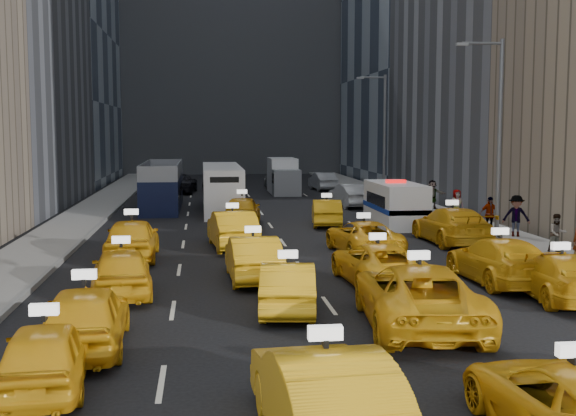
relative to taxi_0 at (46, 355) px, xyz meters
name	(u,v)px	position (x,y,z in m)	size (l,w,h in m)	color
ground	(342,324)	(6.73, 4.03, -0.69)	(160.00, 160.00, 0.00)	black
sidewalk_west	(85,216)	(-3.77, 29.03, -0.61)	(3.00, 90.00, 0.15)	gray
sidewalk_east	(430,211)	(17.23, 29.03, -0.61)	(3.00, 90.00, 0.15)	gray
curb_west	(110,215)	(-2.32, 29.03, -0.60)	(0.15, 90.00, 0.18)	slate
curb_east	(408,211)	(15.78, 29.03, -0.60)	(0.15, 90.00, 0.18)	slate
building_backdrop	(230,8)	(6.73, 76.03, 19.31)	(30.00, 12.00, 40.00)	slate
streetlight_near	(497,134)	(15.91, 16.03, 4.23)	(2.15, 0.22, 9.00)	#595B60
streetlight_far	(383,133)	(15.91, 36.03, 4.23)	(2.15, 0.22, 9.00)	#595B60
taxi_0	(46,355)	(0.00, 0.00, 0.00)	(1.63, 4.05, 1.38)	orange
taxi_1	(325,397)	(5.00, -3.25, 0.14)	(1.76, 5.05, 1.66)	orange
taxi_2	(571,403)	(9.01, -3.57, -0.02)	(2.22, 4.82, 1.34)	orange
taxi_4	(86,317)	(0.38, 2.52, 0.09)	(1.84, 4.58, 1.56)	orange
taxi_5	(288,287)	(5.46, 5.54, 0.01)	(1.49, 4.27, 1.41)	orange
taxi_6	(418,296)	(8.59, 3.46, 0.15)	(2.78, 6.04, 1.68)	orange
taxi_7	(559,277)	(13.73, 5.94, 0.02)	(1.99, 4.90, 1.42)	orange
taxi_8	(122,271)	(0.61, 8.08, 0.07)	(1.80, 4.47, 1.52)	orange
taxi_9	(253,258)	(4.79, 9.92, 0.07)	(1.62, 4.64, 1.53)	orange
taxi_10	(377,263)	(8.85, 8.86, 0.00)	(2.27, 4.93, 1.37)	orange
taxi_11	(499,260)	(12.91, 8.44, 0.08)	(2.15, 5.28, 1.53)	orange
taxi_12	(132,238)	(0.32, 14.43, 0.15)	(1.98, 4.93, 1.68)	orange
taxi_13	(232,229)	(4.39, 16.80, 0.13)	(1.73, 4.96, 1.63)	orange
taxi_14	(363,237)	(9.72, 14.76, -0.01)	(2.26, 4.91, 1.36)	orange
taxi_15	(452,225)	(14.25, 16.85, 0.13)	(2.30, 5.66, 1.64)	orange
taxi_16	(242,210)	(5.23, 24.45, 0.10)	(1.87, 4.65, 1.58)	orange
taxi_17	(326,212)	(9.73, 23.73, 0.01)	(1.48, 4.26, 1.40)	orange
nypd_van	(395,205)	(13.39, 23.22, 0.43)	(2.29, 5.76, 2.46)	silver
double_decker	(162,186)	(0.54, 33.06, 0.79)	(3.61, 10.48, 2.99)	black
city_bus	(222,189)	(4.34, 31.42, 0.73)	(3.58, 11.28, 2.86)	white
box_truck	(283,176)	(9.66, 43.70, 0.70)	(2.80, 6.41, 2.84)	white
misc_car_0	(350,195)	(12.89, 32.88, 0.08)	(1.63, 4.68, 1.54)	#A5A9AD
misc_car_1	(179,183)	(1.24, 45.10, 0.10)	(2.61, 5.65, 1.57)	black
misc_car_2	(276,180)	(9.71, 49.79, 0.02)	(1.99, 4.90, 1.42)	slate
misc_car_3	(215,183)	(4.20, 46.08, 0.07)	(1.80, 4.46, 1.52)	black
misc_car_4	(323,181)	(13.39, 46.68, 0.06)	(1.60, 4.58, 1.51)	#9B9EA2
pedestrian_1	(557,233)	(17.40, 13.21, 0.24)	(0.76, 0.42, 1.57)	gray
pedestrian_2	(516,216)	(17.65, 17.66, 0.43)	(1.25, 0.51, 1.93)	gray
pedestrian_3	(489,214)	(16.98, 19.18, 0.33)	(1.01, 0.46, 1.73)	gray
pedestrian_4	(457,205)	(17.05, 23.93, 0.31)	(0.83, 0.45, 1.70)	gray
pedestrian_5	(432,195)	(17.47, 29.45, 0.38)	(1.71, 0.49, 1.85)	gray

